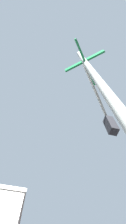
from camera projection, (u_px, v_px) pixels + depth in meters
traffic_signal_near at (104, 106)px, 3.64m from camera, size 2.18×2.49×6.34m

